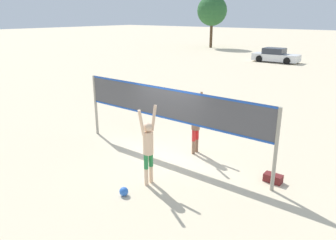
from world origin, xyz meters
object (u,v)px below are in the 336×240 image
object	(u,v)px
volleyball_net	(168,108)
player_spiker	(148,145)
player_blocker	(196,122)
gear_bag	(273,178)
volleyball	(124,191)
tree_left_cluster	(212,11)
parked_car_near	(275,56)

from	to	relation	value
volleyball_net	player_spiker	size ratio (longest dim) A/B	3.25
player_spiker	player_blocker	xyz separation A→B (m)	(-0.17, 2.57, -0.08)
player_spiker	player_blocker	distance (m)	2.57
player_blocker	gear_bag	bearing A→B (deg)	83.08
player_spiker	volleyball	xyz separation A→B (m)	(-0.09, -0.88, -1.05)
volleyball_net	player_spiker	distance (m)	1.96
gear_bag	tree_left_cluster	bearing A→B (deg)	123.63
parked_car_near	gear_bag	bearing A→B (deg)	-70.89
player_spiker	parked_car_near	distance (m)	26.68
volleyball_net	parked_car_near	world-z (taller)	volleyball_net
gear_bag	volleyball	bearing A→B (deg)	-131.82
volleyball	player_blocker	bearing A→B (deg)	91.37
player_blocker	parked_car_near	size ratio (longest dim) A/B	0.47
volleyball	player_spiker	bearing A→B (deg)	84.25
volleyball	tree_left_cluster	bearing A→B (deg)	117.88
volleyball_net	player_spiker	bearing A→B (deg)	-68.16
player_spiker	player_blocker	size ratio (longest dim) A/B	1.06
volleyball_net	player_spiker	xyz separation A→B (m)	(0.71, -1.76, -0.50)
volleyball_net	player_blocker	xyz separation A→B (m)	(0.53, 0.81, -0.57)
player_spiker	volleyball	world-z (taller)	player_spiker
parked_car_near	tree_left_cluster	size ratio (longest dim) A/B	0.63
gear_bag	player_blocker	bearing A→B (deg)	173.08
gear_bag	volleyball_net	bearing A→B (deg)	-172.28
player_blocker	tree_left_cluster	distance (m)	37.36
player_blocker	tree_left_cluster	bearing A→B (deg)	-149.74
player_blocker	parked_car_near	xyz separation A→B (m)	(-6.11, 23.35, -0.48)
volleyball_net	volleyball	size ratio (longest dim) A/B	30.67
player_spiker	tree_left_cluster	size ratio (longest dim) A/B	0.32
volleyball_net	tree_left_cluster	world-z (taller)	tree_left_cluster
player_spiker	tree_left_cluster	distance (m)	39.66
player_spiker	parked_car_near	world-z (taller)	player_spiker
volleyball	volleyball_net	bearing A→B (deg)	103.14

